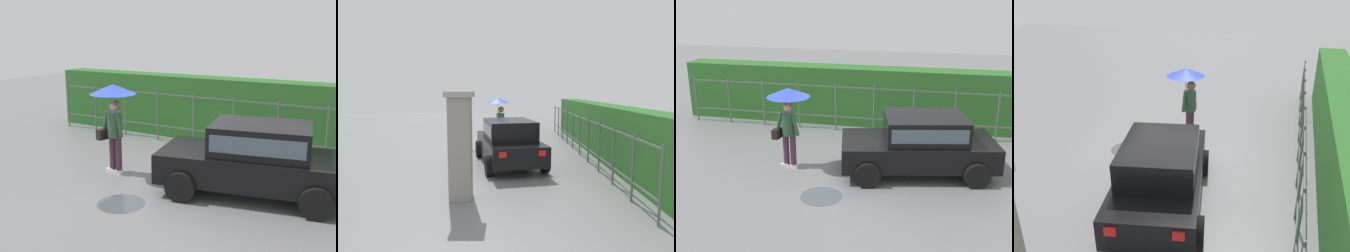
{
  "view_description": "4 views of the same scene",
  "coord_description": "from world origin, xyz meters",
  "views": [
    {
      "loc": [
        4.11,
        -7.43,
        3.25
      ],
      "look_at": [
        -0.32,
        0.0,
        1.26
      ],
      "focal_mm": 44.26,
      "sensor_mm": 36.0,
      "label": 1
    },
    {
      "loc": [
        11.36,
        0.23,
        2.47
      ],
      "look_at": [
        -0.05,
        0.17,
        1.08
      ],
      "focal_mm": 32.49,
      "sensor_mm": 36.0,
      "label": 2
    },
    {
      "loc": [
        1.85,
        -9.58,
        4.46
      ],
      "look_at": [
        -0.33,
        0.16,
        1.11
      ],
      "focal_mm": 45.35,
      "sensor_mm": 36.0,
      "label": 3
    },
    {
      "loc": [
        7.41,
        2.56,
        4.58
      ],
      "look_at": [
        -0.1,
        0.18,
        1.08
      ],
      "focal_mm": 38.31,
      "sensor_mm": 36.0,
      "label": 4
    }
  ],
  "objects": [
    {
      "name": "ground_plane",
      "position": [
        0.0,
        0.0,
        0.0
      ],
      "size": [
        40.0,
        40.0,
        0.0
      ],
      "primitive_type": "plane",
      "color": "slate"
    },
    {
      "name": "car",
      "position": [
        1.56,
        0.26,
        0.8
      ],
      "size": [
        3.96,
        2.46,
        1.48
      ],
      "rotation": [
        0.0,
        0.0,
        3.35
      ],
      "color": "black",
      "rests_on": "ground"
    },
    {
      "name": "pedestrian",
      "position": [
        -1.66,
        -0.15,
        1.6
      ],
      "size": [
        1.05,
        1.05,
        2.1
      ],
      "rotation": [
        0.0,
        0.0,
        -1.72
      ],
      "color": "#47283D",
      "rests_on": "ground"
    },
    {
      "name": "fence_section",
      "position": [
        -0.0,
        2.96,
        0.83
      ],
      "size": [
        12.26,
        0.05,
        1.5
      ],
      "color": "#59605B",
      "rests_on": "ground"
    },
    {
      "name": "hedge_row",
      "position": [
        -0.0,
        3.84,
        0.95
      ],
      "size": [
        13.21,
        0.9,
        1.9
      ],
      "primitive_type": "cube",
      "color": "#2D6B28",
      "rests_on": "ground"
    },
    {
      "name": "puddle_near",
      "position": [
        -0.48,
        -1.5,
        0.0
      ],
      "size": [
        0.93,
        0.93,
        0.0
      ],
      "primitive_type": "cylinder",
      "color": "#4C545B",
      "rests_on": "ground"
    }
  ]
}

